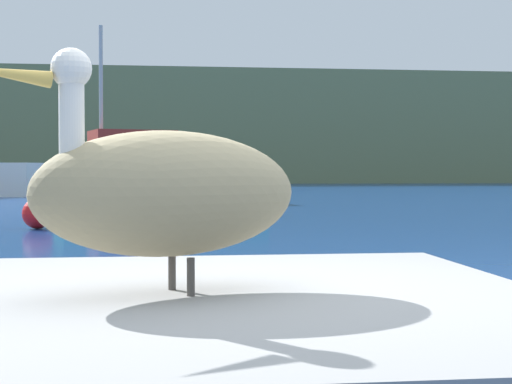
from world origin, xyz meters
TOP-DOWN VIEW (x-y plane):
  - hillside_backdrop at (0.00, 63.44)m, footprint 140.00×14.25m
  - pier_dock at (-0.62, -0.09)m, footprint 2.91×2.62m
  - pelican at (-0.63, -0.10)m, footprint 1.30×0.86m
  - fishing_boat_green at (-0.72, 21.89)m, footprint 6.69×3.61m
  - mooring_buoy at (-2.85, 12.07)m, footprint 0.57×0.57m

SIDE VIEW (x-z plane):
  - mooring_buoy at x=-2.85m, z-range 0.00..0.57m
  - pier_dock at x=-0.62m, z-range 0.00..0.64m
  - fishing_boat_green at x=-0.72m, z-range -1.87..3.59m
  - pelican at x=-0.63m, z-range 0.58..1.48m
  - hillside_backdrop at x=0.00m, z-range 0.00..8.74m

